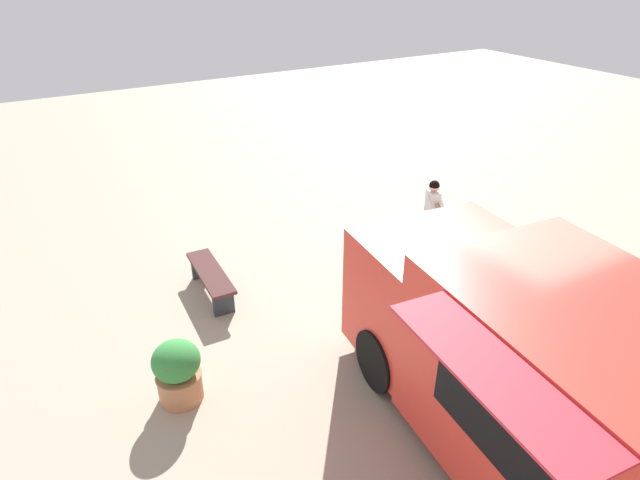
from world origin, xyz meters
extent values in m
plane|color=tan|center=(0.00, 0.00, 0.00)|extent=(40.00, 40.00, 0.00)
cube|color=#E93C30|center=(-1.13, -1.97, 1.30)|extent=(2.52, 3.68, 2.13)
cube|color=#E93C30|center=(-0.88, 0.51, 1.09)|extent=(2.23, 1.69, 1.72)
cube|color=black|center=(-0.80, 1.23, 1.39)|extent=(1.74, 0.20, 0.65)
cube|color=black|center=(-2.22, -1.86, 1.43)|extent=(0.22, 1.91, 0.74)
cube|color=red|center=(-2.51, -1.83, 2.32)|extent=(0.81, 2.14, 0.03)
cube|color=black|center=(-1.05, -1.22, 0.12)|extent=(2.21, 4.87, 0.23)
cylinder|color=black|center=(0.08, 0.21, 0.42)|extent=(0.30, 0.87, 0.85)
cylinder|color=black|center=(-1.87, 0.41, 0.42)|extent=(0.30, 0.87, 0.85)
ellipsoid|color=#7A6B52|center=(2.10, 3.92, 0.07)|extent=(0.59, 0.63, 0.14)
cube|color=#7A6B52|center=(1.94, 3.77, 0.06)|extent=(0.22, 0.38, 0.11)
cube|color=#7A6B52|center=(2.13, 3.70, 0.06)|extent=(0.22, 0.38, 0.11)
cube|color=silver|center=(2.10, 3.92, 0.39)|extent=(0.32, 0.39, 0.51)
sphere|color=tan|center=(2.10, 3.92, 0.76)|extent=(0.22, 0.22, 0.22)
sphere|color=black|center=(2.10, 3.92, 0.78)|extent=(0.22, 0.22, 0.22)
cube|color=silver|center=(1.96, 3.82, 0.46)|extent=(0.20, 0.35, 0.27)
cube|color=silver|center=(2.15, 3.76, 0.46)|extent=(0.20, 0.35, 0.27)
cylinder|color=tan|center=(2.00, 3.63, 0.39)|extent=(0.23, 0.35, 0.09)
cube|color=#CA4023|center=(2.00, 3.63, 0.41)|extent=(0.17, 0.28, 0.02)
cylinder|color=#525446|center=(-0.38, 2.76, 0.19)|extent=(0.47, 0.47, 0.38)
torus|color=#505145|center=(-0.38, 2.76, 0.36)|extent=(0.49, 0.49, 0.04)
ellipsoid|color=#437A47|center=(-0.38, 2.76, 0.55)|extent=(0.46, 0.46, 0.39)
sphere|color=red|center=(-0.36, 2.93, 0.63)|extent=(0.05, 0.05, 0.05)
sphere|color=#D92E45|center=(-0.55, 2.84, 0.59)|extent=(0.08, 0.08, 0.08)
sphere|color=#C82C42|center=(-0.35, 2.90, 0.67)|extent=(0.06, 0.06, 0.06)
cylinder|color=#BC7950|center=(-4.23, 1.49, 0.20)|extent=(0.57, 0.57, 0.40)
torus|color=tan|center=(-4.23, 1.49, 0.38)|extent=(0.59, 0.59, 0.04)
ellipsoid|color=#378D3F|center=(-4.23, 1.49, 0.63)|extent=(0.61, 0.61, 0.52)
sphere|color=#F33431|center=(-4.01, 1.58, 0.72)|extent=(0.06, 0.06, 0.06)
sphere|color=red|center=(-4.37, 1.30, 0.72)|extent=(0.09, 0.09, 0.09)
sphere|color=#F0362C|center=(-4.47, 1.48, 0.73)|extent=(0.08, 0.08, 0.08)
sphere|color=#F0243C|center=(-4.34, 1.31, 0.77)|extent=(0.08, 0.08, 0.08)
sphere|color=red|center=(-4.03, 1.59, 0.75)|extent=(0.08, 0.08, 0.08)
sphere|color=red|center=(-4.34, 1.30, 0.75)|extent=(0.08, 0.08, 0.08)
cube|color=#4D2D2A|center=(-3.06, 3.56, 0.44)|extent=(0.47, 1.56, 0.06)
cube|color=#293139|center=(-3.03, 4.17, 0.20)|extent=(0.34, 0.09, 0.41)
cube|color=#293139|center=(-3.08, 2.94, 0.20)|extent=(0.34, 0.09, 0.41)
camera|label=1|loc=(-5.20, -3.80, 5.16)|focal=29.48mm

